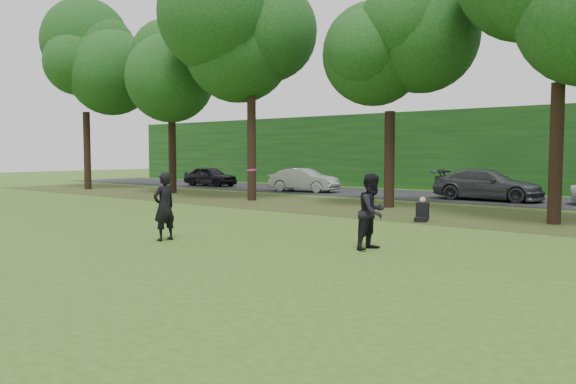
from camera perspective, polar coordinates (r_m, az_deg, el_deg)
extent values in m
plane|color=#34561A|center=(11.76, -10.32, -7.58)|extent=(120.00, 120.00, 0.00)
cube|color=#3F3216|center=(22.40, 15.82, -2.15)|extent=(60.00, 7.00, 0.01)
cube|color=black|center=(29.89, 21.89, -0.77)|extent=(70.00, 7.00, 0.02)
cube|color=#113D14|center=(35.58, 24.86, 3.88)|extent=(70.00, 3.00, 5.00)
imported|color=black|center=(15.33, -12.47, -1.45)|extent=(0.44, 0.67, 1.83)
imported|color=black|center=(13.74, 8.58, -1.99)|extent=(0.75, 0.94, 1.85)
imported|color=black|center=(39.79, -7.90, 1.60)|extent=(4.14, 1.92, 1.37)
imported|color=#94989B|center=(33.75, 1.65, 1.24)|extent=(4.42, 2.05, 1.40)
imported|color=#383B3F|center=(29.25, 19.62, 0.70)|extent=(5.28, 2.22, 1.52)
cylinder|color=#E01292|center=(14.15, -3.72, 2.23)|extent=(0.36, 0.36, 0.07)
cube|color=black|center=(19.66, 13.37, -2.73)|extent=(0.55, 0.65, 0.16)
cube|color=black|center=(19.91, 13.51, -1.84)|extent=(0.50, 0.45, 0.56)
sphere|color=tan|center=(19.87, 13.52, -0.81)|extent=(0.22, 0.22, 0.22)
cylinder|color=black|center=(38.33, -19.73, 3.96)|extent=(0.44, 0.44, 4.96)
sphere|color=#113D14|center=(38.78, -19.94, 12.53)|extent=(7.00, 7.00, 7.00)
cylinder|color=black|center=(33.29, -11.66, 3.56)|extent=(0.44, 0.44, 4.28)
sphere|color=#113D14|center=(33.64, -11.79, 12.11)|extent=(6.00, 6.00, 6.00)
cylinder|color=black|center=(27.63, -3.72, 4.39)|extent=(0.44, 0.44, 5.08)
sphere|color=#113D14|center=(28.30, -3.77, 16.48)|extent=(7.20, 7.20, 7.20)
cylinder|color=black|center=(24.41, 10.26, 3.26)|extent=(0.44, 0.44, 4.12)
sphere|color=#113D14|center=(24.82, 10.40, 14.41)|extent=(5.80, 5.80, 5.80)
cylinder|color=black|center=(20.35, 25.57, 3.50)|extent=(0.44, 0.44, 4.62)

